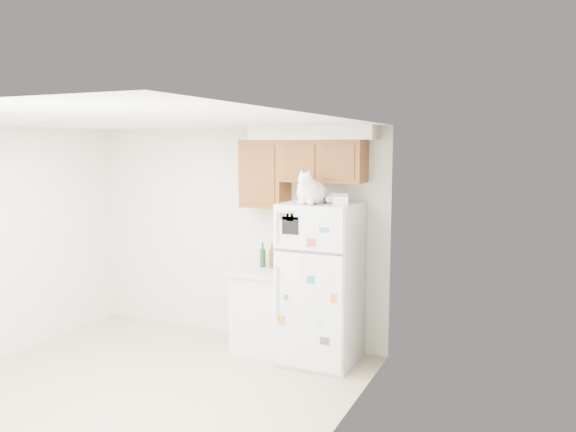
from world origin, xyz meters
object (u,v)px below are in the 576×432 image
Objects in this scene: storage_box_front at (340,201)px; bottle_amber at (272,256)px; storage_box_back at (339,198)px; cat at (310,191)px; refrigerator at (320,283)px; base_counter at (265,309)px; bottle_green at (263,255)px.

storage_box_front is 1.18m from bottle_amber.
cat is at bearing -149.67° from storage_box_back.
refrigerator is 0.94m from storage_box_front.
base_counter is 3.27× the size of bottle_amber.
storage_box_front is at bearing 3.54° from cat.
base_counter is 6.13× the size of storage_box_front.
storage_box_front is 0.54× the size of bottle_green.
bottle_amber is (-0.91, 0.31, -0.68)m from storage_box_front.
cat is at bearing -29.08° from bottle_amber.
bottle_green is (-0.77, 0.17, 0.21)m from refrigerator.
storage_box_front is 1.28m from bottle_green.
base_counter is at bearing 173.91° from refrigerator.
base_counter is (-0.69, 0.07, -0.39)m from refrigerator.
storage_box_front is (0.95, -0.22, 1.28)m from base_counter.
cat is 3.40× the size of storage_box_front.
storage_box_back is 0.26m from storage_box_front.
storage_box_front is at bearing -88.73° from storage_box_back.
refrigerator is 11.33× the size of storage_box_front.
refrigerator reaches higher than bottle_amber.
refrigerator is at bearing -170.08° from storage_box_back.
storage_box_back is 0.64× the size of bottle_amber.
storage_box_back reaches higher than refrigerator.
bottle_amber is (0.12, -0.01, 0.00)m from bottle_green.
refrigerator is 0.81m from bottle_green.
refrigerator reaches higher than base_counter.
storage_box_back is (0.17, 0.09, 0.90)m from refrigerator.
storage_box_front is (0.09, -0.24, -0.01)m from storage_box_back.
bottle_amber is at bearing 66.19° from base_counter.
cat is (-0.05, -0.17, 0.98)m from refrigerator.
storage_box_front reaches higher than bottle_green.
refrigerator is at bearing 128.04° from storage_box_front.
refrigerator is at bearing -14.34° from bottle_amber.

